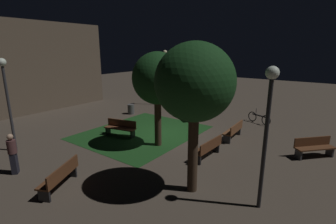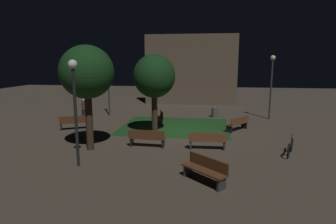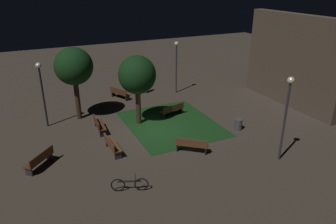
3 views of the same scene
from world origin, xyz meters
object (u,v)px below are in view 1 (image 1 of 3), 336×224
at_px(lamp_post_path_center, 165,68).
at_px(lamp_post_plaza_west, 6,89).
at_px(bench_corner, 234,130).
at_px(bench_front_left, 121,127).
at_px(tree_back_right, 157,79).
at_px(lamp_post_plaza_east, 268,115).
at_px(bicycle, 259,118).
at_px(bench_lawn_edge, 314,147).
at_px(pedestrian, 13,153).
at_px(bench_path_side, 188,112).
at_px(trash_bin, 131,109).
at_px(tree_tall_center, 195,84).
at_px(bench_by_lamp, 208,148).
at_px(bench_near_trees, 60,176).

relative_size(lamp_post_path_center, lamp_post_plaza_west, 1.07).
height_order(bench_corner, bench_front_left, same).
relative_size(tree_back_right, lamp_post_plaza_east, 1.08).
xyz_separation_m(lamp_post_plaza_west, bicycle, (11.32, -7.97, -2.60)).
distance_m(bench_lawn_edge, tree_back_right, 7.65).
distance_m(bench_front_left, pedestrian, 5.42).
bearing_deg(lamp_post_plaza_east, bench_path_side, 44.41).
xyz_separation_m(bench_corner, lamp_post_plaza_west, (-7.60, 7.74, 2.47)).
xyz_separation_m(bench_lawn_edge, trash_bin, (0.61, 11.87, -0.12)).
height_order(tree_tall_center, pedestrian, tree_tall_center).
height_order(bench_front_left, pedestrian, pedestrian).
bearing_deg(bicycle, bench_path_side, 113.85).
xyz_separation_m(bench_by_lamp, bench_front_left, (-0.24, 5.26, 0.00)).
bearing_deg(bench_lawn_edge, lamp_post_plaza_west, 123.28).
relative_size(lamp_post_path_center, trash_bin, 6.40).
distance_m(bench_near_trees, bench_path_side, 10.05).
distance_m(bench_lawn_edge, lamp_post_path_center, 12.78).
xyz_separation_m(bench_path_side, tree_back_right, (-4.91, -1.30, 2.83)).
relative_size(bench_lawn_edge, lamp_post_plaza_east, 0.39).
bearing_deg(lamp_post_plaza_west, bench_corner, -45.53).
height_order(lamp_post_path_center, pedestrian, lamp_post_path_center).
distance_m(bench_front_left, bench_lawn_edge, 9.52).
distance_m(bench_path_side, lamp_post_path_center, 5.39).
distance_m(tree_tall_center, lamp_post_path_center, 13.27).
height_order(bench_front_left, bench_path_side, same).
distance_m(bench_by_lamp, trash_bin, 8.86).
xyz_separation_m(lamp_post_path_center, bicycle, (-0.75, -8.15, -2.77)).
height_order(bench_near_trees, lamp_post_plaza_east, lamp_post_plaza_east).
bearing_deg(tree_tall_center, bench_path_side, 32.64).
bearing_deg(bench_corner, bicycle, -3.53).
bearing_deg(lamp_post_plaza_east, bench_lawn_edge, -9.59).
bearing_deg(tree_tall_center, lamp_post_plaza_east, -79.63).
relative_size(bench_by_lamp, tree_back_right, 0.40).
bearing_deg(trash_bin, tree_back_right, -123.68).
xyz_separation_m(bench_near_trees, bicycle, (11.87, -3.19, -0.14)).
distance_m(bench_by_lamp, lamp_post_plaza_east, 4.37).
relative_size(lamp_post_plaza_east, lamp_post_plaza_west, 0.99).
xyz_separation_m(bench_by_lamp, bench_path_side, (4.80, 4.02, 0.00)).
xyz_separation_m(bench_by_lamp, bench_near_trees, (-5.19, 2.96, 0.00)).
relative_size(bench_by_lamp, bench_front_left, 0.98).
bearing_deg(trash_bin, bench_lawn_edge, -92.96).
bearing_deg(pedestrian, bicycle, -24.50).
bearing_deg(lamp_post_path_center, bicycle, -95.28).
bearing_deg(pedestrian, trash_bin, 16.76).
relative_size(bench_corner, bench_near_trees, 1.00).
relative_size(tree_back_right, lamp_post_plaza_west, 1.06).
height_order(bench_corner, bench_path_side, same).
distance_m(bench_corner, bench_near_trees, 8.67).
relative_size(bench_front_left, lamp_post_plaza_east, 0.44).
bearing_deg(bench_by_lamp, tree_tall_center, -164.33).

